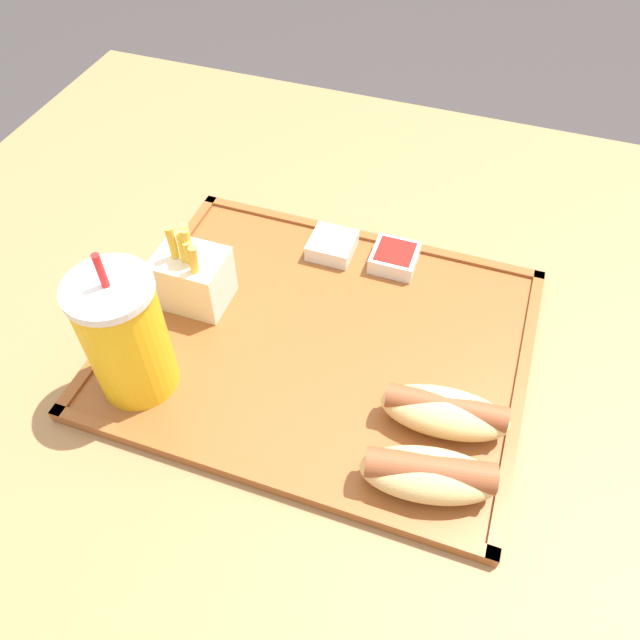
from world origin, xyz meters
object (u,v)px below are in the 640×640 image
at_px(hot_dog_far, 429,474).
at_px(hot_dog_near, 445,412).
at_px(soda_cup, 125,336).
at_px(sauce_cup_ketchup, 395,257).
at_px(sauce_cup_mayo, 332,245).
at_px(fries_carton, 193,276).

relative_size(hot_dog_far, hot_dog_near, 1.03).
bearing_deg(soda_cup, sauce_cup_ketchup, -128.99).
distance_m(hot_dog_far, sauce_cup_mayo, 0.31).
bearing_deg(hot_dog_far, hot_dog_near, -90.00).
height_order(hot_dog_near, sauce_cup_mayo, hot_dog_near).
height_order(hot_dog_far, sauce_cup_mayo, hot_dog_far).
bearing_deg(hot_dog_far, soda_cup, -3.64).
height_order(hot_dog_far, fries_carton, fries_carton).
bearing_deg(soda_cup, fries_carton, -91.84).
distance_m(fries_carton, sauce_cup_mayo, 0.17).
relative_size(fries_carton, sauce_cup_ketchup, 2.07).
relative_size(hot_dog_far, fries_carton, 1.19).
relative_size(soda_cup, sauce_cup_mayo, 3.31).
distance_m(hot_dog_near, sauce_cup_mayo, 0.26).
bearing_deg(sauce_cup_ketchup, fries_carton, 33.05).
xyz_separation_m(sauce_cup_mayo, sauce_cup_ketchup, (-0.08, -0.00, 0.00)).
bearing_deg(hot_dog_near, sauce_cup_ketchup, -63.37).
distance_m(soda_cup, sauce_cup_mayo, 0.27).
bearing_deg(fries_carton, hot_dog_near, 166.47).
height_order(soda_cup, hot_dog_far, soda_cup).
relative_size(hot_dog_near, fries_carton, 1.16).
relative_size(sauce_cup_mayo, sauce_cup_ketchup, 1.00).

